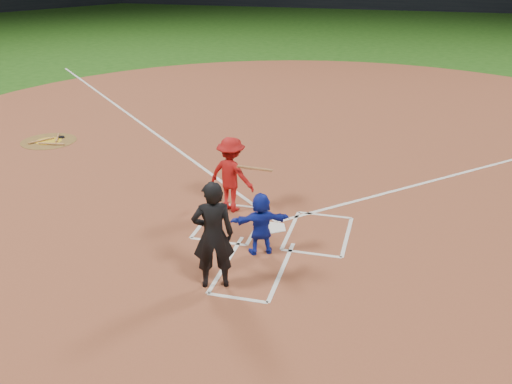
% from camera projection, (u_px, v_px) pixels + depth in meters
% --- Properties ---
extents(ground, '(120.00, 120.00, 0.00)m').
position_uv_depth(ground, '(274.00, 228.00, 12.44)').
color(ground, '#1E4D13').
rests_on(ground, ground).
extents(home_plate_dirt, '(28.00, 28.00, 0.01)m').
position_uv_depth(home_plate_dirt, '(318.00, 143.00, 17.76)').
color(home_plate_dirt, brown).
rests_on(home_plate_dirt, ground).
extents(home_plate, '(0.60, 0.60, 0.02)m').
position_uv_depth(home_plate, '(274.00, 228.00, 12.44)').
color(home_plate, white).
rests_on(home_plate, home_plate_dirt).
extents(on_deck_circle, '(1.70, 1.70, 0.01)m').
position_uv_depth(on_deck_circle, '(49.00, 141.00, 17.94)').
color(on_deck_circle, brown).
rests_on(on_deck_circle, home_plate_dirt).
extents(on_deck_logo, '(0.80, 0.80, 0.00)m').
position_uv_depth(on_deck_logo, '(49.00, 141.00, 17.94)').
color(on_deck_logo, gold).
rests_on(on_deck_logo, on_deck_circle).
extents(on_deck_bat_a, '(0.44, 0.78, 0.06)m').
position_uv_depth(on_deck_bat_a, '(57.00, 138.00, 18.11)').
color(on_deck_bat_a, '#A66D3D').
rests_on(on_deck_bat_a, on_deck_circle).
extents(on_deck_bat_b, '(0.49, 0.75, 0.06)m').
position_uv_depth(on_deck_bat_b, '(41.00, 140.00, 17.88)').
color(on_deck_bat_b, '#A9713E').
rests_on(on_deck_bat_b, on_deck_circle).
extents(on_deck_bat_c, '(0.84, 0.17, 0.06)m').
position_uv_depth(on_deck_bat_c, '(52.00, 144.00, 17.59)').
color(on_deck_bat_c, '#A46F3C').
rests_on(on_deck_bat_c, on_deck_circle).
extents(bat_weight_donut, '(0.19, 0.19, 0.05)m').
position_uv_depth(bat_weight_donut, '(61.00, 137.00, 18.24)').
color(bat_weight_donut, black).
rests_on(bat_weight_donut, on_deck_circle).
extents(catcher, '(1.24, 0.84, 1.28)m').
position_uv_depth(catcher, '(261.00, 224.00, 11.20)').
color(catcher, '#162AB8').
rests_on(catcher, home_plate_dirt).
extents(umpire, '(0.87, 0.72, 2.03)m').
position_uv_depth(umpire, '(213.00, 235.00, 9.95)').
color(umpire, black).
rests_on(umpire, home_plate_dirt).
extents(chalk_markings, '(28.35, 17.32, 0.01)m').
position_uv_depth(chalk_markings, '(314.00, 150.00, 17.13)').
color(chalk_markings, white).
rests_on(chalk_markings, home_plate_dirt).
extents(batter_at_plate, '(1.60, 0.94, 1.75)m').
position_uv_depth(batter_at_plate, '(231.00, 174.00, 12.96)').
color(batter_at_plate, '#A91312').
rests_on(batter_at_plate, home_plate_dirt).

